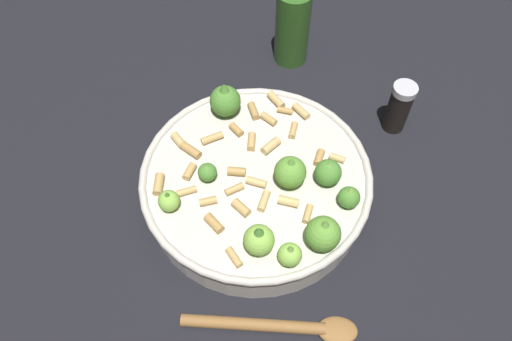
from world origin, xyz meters
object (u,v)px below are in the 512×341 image
at_px(pepper_shaker, 399,107).
at_px(olive_oil_bottle, 293,24).
at_px(cooking_pan, 257,183).
at_px(wooden_spoon, 280,326).

xyz_separation_m(pepper_shaker, olive_oil_bottle, (-0.01, 0.23, 0.03)).
distance_m(cooking_pan, olive_oil_bottle, 0.31).
xyz_separation_m(cooking_pan, wooden_spoon, (-0.11, -0.17, -0.03)).
height_order(olive_oil_bottle, wooden_spoon, olive_oil_bottle).
bearing_deg(pepper_shaker, wooden_spoon, -163.08).
relative_size(cooking_pan, pepper_shaker, 3.59).
height_order(cooking_pan, wooden_spoon, cooking_pan).
bearing_deg(pepper_shaker, olive_oil_bottle, 92.29).
bearing_deg(wooden_spoon, cooking_pan, 55.69).
bearing_deg(cooking_pan, wooden_spoon, -124.31).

